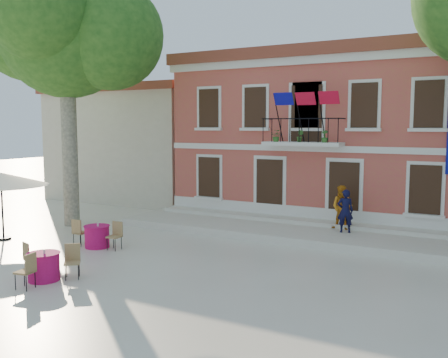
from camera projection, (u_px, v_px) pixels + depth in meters
The scene contains 10 objects.
ground at pixel (185, 254), 16.43m from camera, with size 90.00×90.00×0.00m, color beige.
main_building at pixel (335, 135), 23.74m from camera, with size 13.50×9.59×7.50m.
neighbor_west at pixel (154, 142), 30.24m from camera, with size 9.40×9.40×6.40m.
terrace at pixel (291, 231), 19.28m from camera, with size 14.00×3.40×0.30m, color silver.
plane_tree_west at pixel (66, 32), 20.41m from camera, with size 5.55×5.55×10.91m.
patio_umbrella at pixel (1, 179), 18.38m from camera, with size 3.38×3.38×2.51m.
pedestrian_navy at pixel (345, 211), 18.34m from camera, with size 0.58×0.38×1.60m, color black.
pedestrian_orange at pixel (342, 208), 18.84m from camera, with size 0.82×0.64×1.68m, color orange.
cafe_table_0 at pixel (97, 236), 17.34m from camera, with size 1.94×0.90×0.95m.
cafe_table_1 at pixel (44, 265), 13.64m from camera, with size 1.84×1.77×0.95m.
Camera 1 is at (8.95, -13.42, 4.24)m, focal length 40.00 mm.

